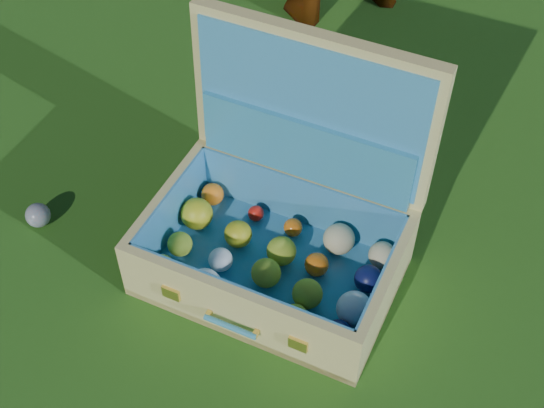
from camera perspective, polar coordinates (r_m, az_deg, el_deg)
The scene contains 3 objects.
ground at distance 1.98m, azimuth 1.09°, elevation -2.33°, with size 60.00×60.00×0.00m, color #215114.
stray_ball at distance 2.08m, azimuth -17.21°, elevation -0.81°, with size 0.07×0.07×0.07m, color teal.
suitcase at distance 1.81m, azimuth 0.98°, elevation -0.75°, with size 0.73×0.65×0.58m.
Camera 1 is at (-0.01, -1.27, 1.53)m, focal length 50.00 mm.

